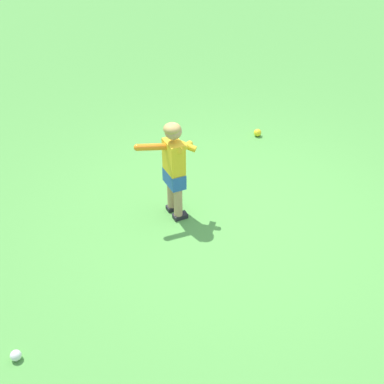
# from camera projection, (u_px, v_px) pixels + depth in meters

# --- Properties ---
(ground_plane) EXTENTS (40.00, 40.00, 0.00)m
(ground_plane) POSITION_uv_depth(u_px,v_px,m) (232.00, 214.00, 5.41)
(ground_plane) COLOR #519942
(child_batter) EXTENTS (0.61, 0.33, 1.08)m
(child_batter) POSITION_uv_depth(u_px,v_px,m) (173.00, 162.00, 5.05)
(child_batter) COLOR #232328
(child_batter) RESTS_ON ground
(play_ball_by_bucket) EXTENTS (0.09, 0.09, 0.09)m
(play_ball_by_bucket) POSITION_uv_depth(u_px,v_px,m) (16.00, 355.00, 3.86)
(play_ball_by_bucket) COLOR white
(play_ball_by_bucket) RESTS_ON ground
(play_ball_center_lawn) EXTENTS (0.10, 0.10, 0.10)m
(play_ball_center_lawn) POSITION_uv_depth(u_px,v_px,m) (258.00, 133.00, 6.85)
(play_ball_center_lawn) COLOR yellow
(play_ball_center_lawn) RESTS_ON ground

